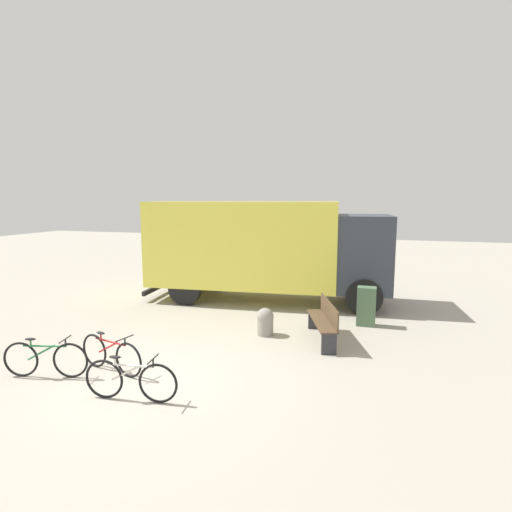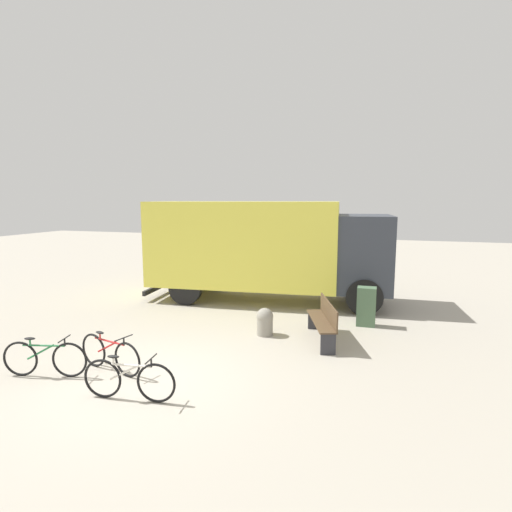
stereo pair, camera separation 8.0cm
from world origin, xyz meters
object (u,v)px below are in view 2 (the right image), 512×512
(delivery_truck, at_px, (265,246))
(bollard_near_bench, at_px, (265,321))
(bicycle_near, at_px, (45,358))
(bicycle_middle, at_px, (110,354))
(park_bench, at_px, (324,319))
(bicycle_far, at_px, (129,380))
(utility_box, at_px, (366,307))

(delivery_truck, xyz_separation_m, bollard_near_bench, (1.00, -3.43, -1.52))
(delivery_truck, bearing_deg, bicycle_near, -114.18)
(bicycle_middle, xyz_separation_m, bollard_near_bench, (2.36, 3.03, -0.01))
(park_bench, relative_size, bicycle_far, 1.15)
(bicycle_near, distance_m, utility_box, 7.81)
(park_bench, height_order, bicycle_far, park_bench)
(bollard_near_bench, bearing_deg, bicycle_near, -133.43)
(bicycle_near, height_order, bicycle_far, same)
(park_bench, distance_m, bollard_near_bench, 1.51)
(park_bench, relative_size, bollard_near_bench, 2.76)
(bicycle_far, xyz_separation_m, utility_box, (3.73, 5.48, 0.16))
(delivery_truck, height_order, bicycle_middle, delivery_truck)
(bollard_near_bench, xyz_separation_m, utility_box, (2.43, 1.56, 0.17))
(bicycle_middle, relative_size, bicycle_far, 0.98)
(park_bench, distance_m, bicycle_near, 6.11)
(bicycle_middle, bearing_deg, bicycle_far, -26.92)
(bicycle_near, height_order, bollard_near_bench, bicycle_near)
(delivery_truck, xyz_separation_m, park_bench, (2.50, -3.40, -1.34))
(bicycle_far, height_order, utility_box, utility_box)
(delivery_truck, height_order, park_bench, delivery_truck)
(bicycle_near, relative_size, bicycle_middle, 1.00)
(utility_box, bearing_deg, bicycle_near, -138.52)
(bicycle_near, relative_size, bollard_near_bench, 2.35)
(park_bench, height_order, bicycle_middle, park_bench)
(delivery_truck, xyz_separation_m, utility_box, (3.44, -1.86, -1.35))
(delivery_truck, distance_m, utility_box, 4.14)
(delivery_truck, bearing_deg, bicycle_far, -97.53)
(bicycle_near, bearing_deg, delivery_truck, 56.86)
(delivery_truck, distance_m, bicycle_middle, 6.77)
(park_bench, height_order, utility_box, utility_box)
(bicycle_near, xyz_separation_m, bollard_near_bench, (3.42, 3.61, -0.01))
(bicycle_near, bearing_deg, park_bench, 22.27)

